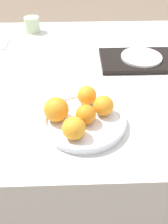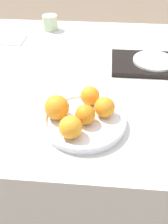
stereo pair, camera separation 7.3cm
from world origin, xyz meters
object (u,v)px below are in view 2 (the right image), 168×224
object	(u,v)px
orange_0	(85,115)
side_plate	(154,61)
orange_2	(71,127)
orange_3	(90,96)
fruit_platter	(84,121)
orange_4	(105,107)
cup_1	(50,23)
orange_1	(57,107)
napkin	(12,40)
serving_tray	(153,64)

from	to	relation	value
orange_0	side_plate	xyz separation A→B (m)	(0.25, 0.40, -0.03)
orange_2	orange_3	distance (m)	0.16
fruit_platter	orange_4	world-z (taller)	orange_4
cup_1	orange_1	bearing A→B (deg)	-77.67
orange_1	side_plate	world-z (taller)	orange_1
orange_0	napkin	distance (m)	0.72
orange_3	cup_1	bearing A→B (deg)	111.27
orange_2	napkin	size ratio (longest dim) A/B	0.57
orange_3	side_plate	world-z (taller)	orange_3
orange_4	side_plate	distance (m)	0.41
orange_4	side_plate	xyz separation A→B (m)	(0.19, 0.36, -0.03)
orange_1	orange_2	size ratio (longest dim) A/B	1.13
fruit_platter	orange_2	size ratio (longest dim) A/B	3.93
orange_1	orange_2	xyz separation A→B (m)	(0.05, -0.08, -0.00)
fruit_platter	orange_1	xyz separation A→B (m)	(-0.08, 0.01, 0.04)
fruit_platter	cup_1	world-z (taller)	cup_1
fruit_platter	cup_1	distance (m)	0.77
serving_tray	side_plate	size ratio (longest dim) A/B	2.01
orange_0	cup_1	bearing A→B (deg)	108.26
fruit_platter	orange_1	world-z (taller)	orange_1
orange_3	napkin	xyz separation A→B (m)	(-0.41, 0.49, -0.05)
orange_0	orange_2	size ratio (longest dim) A/B	0.91
orange_3	orange_0	bearing A→B (deg)	-94.54
orange_1	orange_4	size ratio (longest dim) A/B	1.19
fruit_platter	cup_1	bearing A→B (deg)	108.21
fruit_platter	serving_tray	xyz separation A→B (m)	(0.25, 0.38, -0.00)
orange_0	serving_tray	world-z (taller)	orange_0
orange_0	orange_3	world-z (taller)	orange_3
fruit_platter	side_plate	xyz separation A→B (m)	(0.25, 0.38, 0.01)
orange_3	orange_2	bearing A→B (deg)	-104.69
orange_2	side_plate	world-z (taller)	orange_2
cup_1	napkin	distance (m)	0.22
orange_4	cup_1	distance (m)	0.76
orange_0	side_plate	size ratio (longest dim) A/B	0.35
orange_3	napkin	bearing A→B (deg)	129.80
orange_2	orange_3	size ratio (longest dim) A/B	1.07
orange_0	orange_4	world-z (taller)	orange_4
orange_1	orange_3	distance (m)	0.12
orange_1	serving_tray	xyz separation A→B (m)	(0.34, 0.38, -0.05)
orange_1	napkin	world-z (taller)	orange_1
fruit_platter	orange_3	world-z (taller)	orange_3
fruit_platter	napkin	xyz separation A→B (m)	(-0.40, 0.58, -0.01)
serving_tray	cup_1	world-z (taller)	cup_1
side_plate	fruit_platter	bearing A→B (deg)	-123.50
orange_1	orange_2	distance (m)	0.09
orange_3	napkin	size ratio (longest dim) A/B	0.54
fruit_platter	napkin	world-z (taller)	fruit_platter
orange_2	orange_3	bearing A→B (deg)	75.31
serving_tray	napkin	xyz separation A→B (m)	(-0.65, 0.19, -0.01)
fruit_platter	serving_tray	size ratio (longest dim) A/B	0.76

